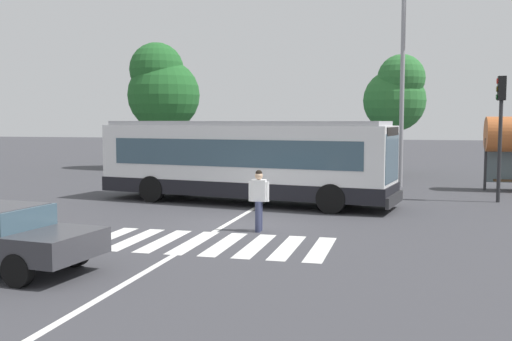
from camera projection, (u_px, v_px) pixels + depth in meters
The scene contains 12 objects.
ground_plane at pixel (240, 225), 17.56m from camera, with size 160.00×160.00×0.00m, color #3D3D42.
city_transit_bus at pixel (244, 161), 22.05m from camera, with size 11.43×4.35×3.06m.
pedestrian_crossing_street at pixel (259, 197), 16.43m from camera, with size 0.58×0.40×1.72m.
parked_car_white at pixel (256, 162), 32.78m from camera, with size 1.92×4.52×1.35m.
parked_car_teal at pixel (300, 163), 32.40m from camera, with size 2.08×4.60×1.35m.
parked_car_charcoal at pixel (354, 164), 31.64m from camera, with size 1.93×4.53×1.35m.
traffic_light_far_corner at pixel (501, 118), 22.11m from camera, with size 0.33×0.32×4.73m.
twin_arm_street_lamp at pixel (403, 53), 26.95m from camera, with size 5.25×0.32×10.07m.
background_tree_left at pixel (162, 88), 37.39m from camera, with size 4.54×4.54×7.96m.
background_tree_right at pixel (396, 94), 33.38m from camera, with size 3.52×3.52×6.76m.
crosswalk_painted_stripes at pixel (209, 243), 14.90m from camera, with size 6.11×2.88×0.01m.
lane_center_line at pixel (245, 214), 19.59m from camera, with size 0.16×24.00×0.01m, color silver.
Camera 1 is at (4.69, -16.72, 3.09)m, focal length 41.59 mm.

